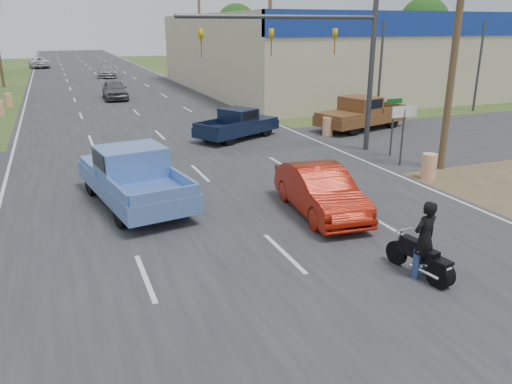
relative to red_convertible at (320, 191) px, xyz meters
name	(u,v)px	position (x,y,z in m)	size (l,w,h in m)	color
main_road	(121,98)	(-2.28, 29.75, -0.73)	(15.00, 180.00, 0.02)	#2D2D30
cross_road	(188,162)	(-2.28, 7.75, -0.73)	(120.00, 10.00, 0.02)	#2D2D30
big_box_store	(436,50)	(29.72, 29.68, 2.57)	(50.00, 28.10, 6.60)	#B7A88C
utility_pole_1	(457,35)	(7.22, 2.75, 4.57)	(2.00, 0.28, 10.00)	#4C3823
utility_pole_2	(270,31)	(7.22, 20.75, 4.57)	(2.00, 0.28, 10.00)	#4C3823
utility_pole_3	(200,29)	(7.22, 38.75, 4.57)	(2.00, 0.28, 10.00)	#4C3823
tree_3	(424,23)	(52.72, 59.75, 5.45)	(8.40, 8.40, 10.40)	#422D19
tree_5	(236,25)	(27.72, 84.75, 5.14)	(7.98, 7.98, 9.88)	#422D19
barrel_0	(429,167)	(5.72, 1.75, -0.24)	(0.56, 0.56, 1.00)	orange
barrel_1	(328,127)	(6.12, 10.25, -0.24)	(0.56, 0.56, 1.00)	orange
barrel_2	(0,108)	(-10.78, 23.75, -0.24)	(0.56, 0.56, 1.00)	orange
barrel_3	(9,100)	(-10.48, 27.75, -0.24)	(0.56, 0.56, 1.00)	orange
lane_sign	(404,121)	(5.92, 3.75, 1.16)	(1.20, 0.08, 2.52)	#3F3F44
street_name_sign	(393,121)	(6.52, 5.25, 0.86)	(0.80, 0.08, 2.61)	#3F3F44
signal_mast	(321,46)	(3.54, 6.75, 4.06)	(9.12, 0.40, 7.00)	#3F3F44
red_convertible	(320,191)	(0.00, 0.00, 0.00)	(1.57, 4.52, 1.49)	#931406
motorcycle	(423,261)	(0.18, -4.64, -0.30)	(0.69, 1.96, 0.99)	black
rider	(424,242)	(0.18, -4.60, 0.15)	(0.65, 0.43, 1.80)	black
blue_pickup	(132,175)	(-5.29, 3.18, 0.23)	(3.15, 6.12, 1.94)	black
navy_pickup	(239,124)	(1.42, 11.38, 0.05)	(5.06, 3.81, 1.58)	black
brown_pickup	(359,113)	(8.61, 11.06, 0.20)	(6.00, 3.70, 1.86)	black
distant_car_grey	(115,90)	(-2.78, 28.95, 0.02)	(1.81, 4.49, 1.53)	#555459
distant_car_silver	(107,71)	(-1.36, 47.98, -0.02)	(2.04, 5.02, 1.46)	#98999D
distant_car_white	(39,62)	(-8.78, 65.55, 0.01)	(2.51, 5.44, 1.51)	silver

